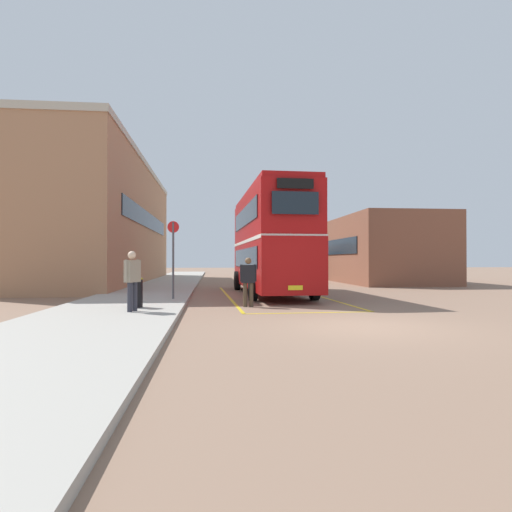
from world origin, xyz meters
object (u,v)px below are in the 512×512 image
Objects in this scene: pedestrian_boarding at (248,278)px; bus_stop_sign at (173,252)px; single_deck_bus at (275,260)px; pedestrian_waiting_near at (132,276)px; litter_bin at (135,293)px; double_decker_bus at (270,241)px.

bus_stop_sign is (-2.69, 1.86, 0.92)m from pedestrian_boarding.
single_deck_bus is 4.83× the size of pedestrian_waiting_near.
pedestrian_boarding is at bearing 32.08° from pedestrian_waiting_near.
bus_stop_sign reaches higher than litter_bin.
pedestrian_boarding is 3.40m from bus_stop_sign.
pedestrian_waiting_near is (-3.48, -2.18, 0.16)m from pedestrian_boarding.
double_decker_bus is at bearing 40.00° from bus_stop_sign.
pedestrian_waiting_near is 1.90× the size of litter_bin.
pedestrian_waiting_near reaches higher than litter_bin.
double_decker_bus is 6.25× the size of pedestrian_boarding.
double_decker_bus is at bearing -98.93° from single_deck_bus.
litter_bin is (-5.06, -6.45, -1.92)m from double_decker_bus.
bus_stop_sign reaches higher than pedestrian_waiting_near.
double_decker_bus is 1.27× the size of single_deck_bus.
single_deck_bus is at bearing 81.07° from double_decker_bus.
bus_stop_sign is (-7.09, -22.11, 0.25)m from single_deck_bus.
pedestrian_boarding is 0.98× the size of pedestrian_waiting_near.
pedestrian_waiting_near is 0.58× the size of bus_stop_sign.
bus_stop_sign is (0.89, 2.96, 1.29)m from litter_bin.
single_deck_bus is 4.91× the size of pedestrian_boarding.
single_deck_bus reaches higher than pedestrian_waiting_near.
double_decker_bus is 5.77m from pedestrian_boarding.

